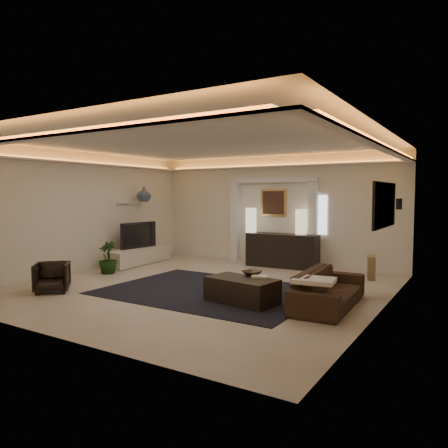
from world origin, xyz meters
The scene contains 33 objects.
floor centered at (0.00, 0.00, 0.00)m, with size 7.00×7.00×0.00m, color beige.
ceiling centered at (0.00, 0.00, 2.90)m, with size 7.00×7.00×0.00m, color white.
wall_back centered at (0.00, 3.50, 1.45)m, with size 7.00×7.00×0.00m, color silver.
wall_front centered at (0.00, -3.50, 1.45)m, with size 7.00×7.00×0.00m, color silver.
wall_left centered at (-3.50, 0.00, 1.45)m, with size 7.00×7.00×0.00m, color silver.
wall_right centered at (3.50, 0.00, 1.45)m, with size 7.00×7.00×0.00m, color silver.
cove_soffit centered at (0.00, 0.00, 2.62)m, with size 7.00×7.00×0.04m, color silver.
daylight_slit centered at (1.35, 3.48, 1.35)m, with size 0.25×0.03×1.00m, color white.
area_rug centered at (0.40, -0.20, 0.01)m, with size 4.00×3.00×0.01m, color black.
pilaster_left centered at (-1.15, 3.40, 1.10)m, with size 0.22×0.20×2.20m, color silver.
pilaster_right centered at (1.15, 3.40, 1.10)m, with size 0.22×0.20×2.20m, color silver.
alcove_header centered at (0.00, 3.40, 2.25)m, with size 2.52×0.20×0.12m, color silver.
painting_frame centered at (0.00, 3.47, 1.65)m, with size 0.74×0.04×0.74m, color tan.
painting_canvas centered at (0.00, 3.44, 1.65)m, with size 0.62×0.02×0.62m, color #4C2D1E.
art_panel_frame centered at (3.47, 0.30, 1.70)m, with size 0.04×1.64×0.74m, color black.
art_panel_gold centered at (3.44, 0.30, 1.70)m, with size 0.02×1.50×0.62m, color tan.
wall_sconce centered at (3.38, 2.20, 1.68)m, with size 0.12×0.12×0.22m, color black.
wall_niche centered at (-3.44, 1.40, 1.65)m, with size 0.10×0.55×0.04m, color silver.
console centered at (0.45, 3.06, 0.40)m, with size 1.83×0.57×0.92m, color black.
lamp_left centered at (-0.46, 3.06, 1.09)m, with size 0.29×0.29×0.65m, color #FFF1CE.
lamp_right centered at (0.88, 3.25, 1.09)m, with size 0.29×0.29×0.64m, color #FEE2B4.
media_ledge centered at (-3.02, 1.46, 0.23)m, with size 0.55×2.21×0.42m, color beige.
tv centered at (-3.15, 1.47, 0.80)m, with size 0.16×1.21×0.69m, color black.
figurine centered at (-3.15, 1.95, 0.64)m, with size 0.14×0.14×0.39m, color black.
ginger_jar centered at (-3.15, 1.82, 1.87)m, with size 0.39×0.39×0.41m, color slate.
plant centered at (-2.69, 0.04, 0.38)m, with size 0.43×0.43×0.76m, color black.
sofa centered at (2.69, -0.10, 0.30)m, with size 0.80×2.05×0.60m, color #512D18.
throw_blanket centered at (2.67, -0.76, 0.55)m, with size 0.61×0.50×0.07m, color beige.
throw_pillow centered at (3.15, 0.90, 0.55)m, with size 0.13×0.42×0.42m, color #9C804C.
coffee_table centered at (1.34, -0.66, 0.20)m, with size 1.21×0.66×0.45m, color black.
bowl centered at (1.36, -0.33, 0.45)m, with size 0.32×0.32×0.08m, color #3E2E1F.
magazine centered at (1.57, -0.45, 0.42)m, with size 0.27×0.20×0.03m, color beige.
armchair centered at (-2.15, -1.87, 0.29)m, with size 0.61×0.63×0.57m, color black.
Camera 1 is at (4.86, -6.97, 1.87)m, focal length 33.99 mm.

